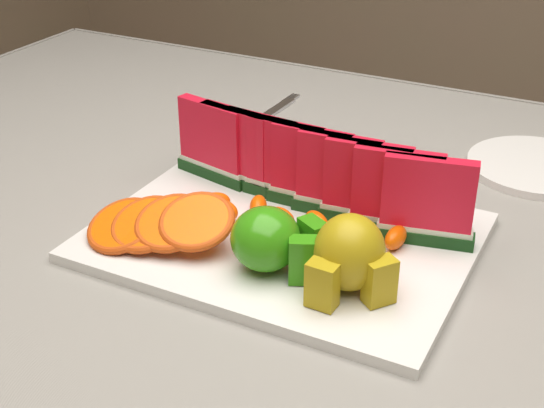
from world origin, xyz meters
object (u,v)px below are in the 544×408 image
Objects in this scene: apple_cluster at (273,241)px; pear_cluster at (350,256)px; fork at (267,115)px; platter at (284,237)px; side_plate at (537,166)px.

pear_cluster is (0.08, 0.00, 0.01)m from apple_cluster.
fork is at bearing 126.82° from pear_cluster.
platter reaches higher than fork.
side_plate is at bearing 63.27° from apple_cluster.
fork is at bearing 118.22° from apple_cluster.
apple_cluster is 1.06× the size of pear_cluster.
apple_cluster reaches higher than side_plate.
side_plate is at bearing -0.41° from fork.
apple_cluster is at bearing -116.73° from side_plate.
pear_cluster reaches higher than fork.
apple_cluster is at bearing -61.78° from fork.
apple_cluster is 0.08m from pear_cluster.
side_plate is (0.11, 0.38, -0.05)m from pear_cluster.
apple_cluster is 0.51× the size of fork.
platter is 0.13m from pear_cluster.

